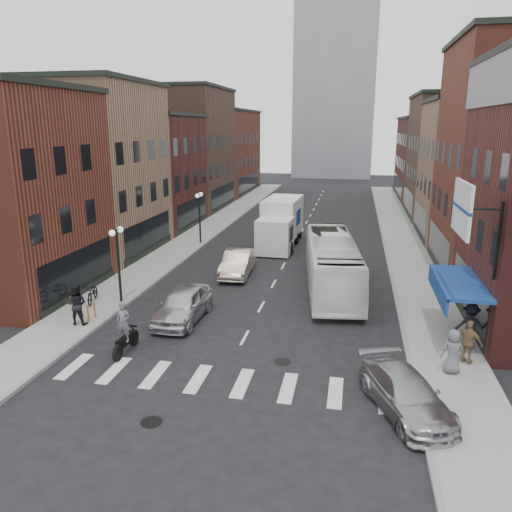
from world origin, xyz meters
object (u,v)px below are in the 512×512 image
(curb_car, at_px, (406,394))
(parked_bicycle, at_px, (93,293))
(sedan_left_near, at_px, (183,305))
(box_truck, at_px, (280,223))
(transit_bus, at_px, (332,263))
(bike_rack, at_px, (91,312))
(streetlamp_near, at_px, (118,251))
(ped_left_solo, at_px, (77,304))
(ped_right_b, at_px, (469,342))
(sedan_left_far, at_px, (238,263))
(billboard_sign, at_px, (464,210))
(ped_right_a, at_px, (470,325))
(ped_right_c, at_px, (453,351))
(streetlamp_far, at_px, (199,208))
(motorcycle_rider, at_px, (124,330))

(curb_car, bearing_deg, parked_bicycle, 131.78)
(sedan_left_near, bearing_deg, box_truck, 82.76)
(parked_bicycle, bearing_deg, curb_car, -42.25)
(box_truck, xyz_separation_m, sedan_left_near, (-2.31, -16.37, -0.98))
(box_truck, bearing_deg, transit_bus, -63.61)
(bike_rack, relative_size, parked_bicycle, 0.41)
(streetlamp_near, bearing_deg, ped_left_solo, -99.44)
(transit_bus, distance_m, ped_right_b, 10.41)
(sedan_left_far, bearing_deg, billboard_sign, -44.53)
(sedan_left_far, distance_m, ped_right_a, 14.90)
(ped_right_c, bearing_deg, ped_right_b, -139.12)
(sedan_left_near, relative_size, sedan_left_far, 1.00)
(ped_right_a, bearing_deg, sedan_left_near, -0.74)
(sedan_left_near, height_order, sedan_left_far, sedan_left_near)
(sedan_left_near, xyz_separation_m, parked_bicycle, (-5.41, 1.18, -0.14))
(ped_right_b, height_order, ped_right_c, ped_right_b)
(sedan_left_near, bearing_deg, bike_rack, -164.22)
(streetlamp_far, bearing_deg, ped_right_b, -47.39)
(sedan_left_near, xyz_separation_m, sedan_left_far, (0.85, 7.92, -0.03))
(transit_bus, bearing_deg, streetlamp_far, 132.09)
(transit_bus, distance_m, curb_car, 12.86)
(billboard_sign, bearing_deg, sedan_left_far, 138.47)
(motorcycle_rider, bearing_deg, box_truck, 84.67)
(ped_right_c, bearing_deg, parked_bicycle, -24.90)
(billboard_sign, bearing_deg, ped_right_a, 49.84)
(streetlamp_near, distance_m, sedan_left_far, 8.28)
(curb_car, xyz_separation_m, ped_right_a, (3.03, 5.40, 0.45))
(sedan_left_far, bearing_deg, motorcycle_rider, -102.53)
(streetlamp_near, distance_m, box_truck, 16.14)
(motorcycle_rider, xyz_separation_m, ped_right_a, (14.05, 3.11, 0.06))
(sedan_left_far, bearing_deg, streetlamp_near, -130.47)
(streetlamp_near, height_order, transit_bus, streetlamp_near)
(transit_bus, height_order, ped_right_c, transit_bus)
(streetlamp_far, bearing_deg, bike_rack, -90.69)
(bike_rack, distance_m, ped_right_c, 16.18)
(box_truck, distance_m, transit_bus, 11.08)
(parked_bicycle, relative_size, ped_left_solo, 0.99)
(parked_bicycle, bearing_deg, bike_rack, -79.03)
(motorcycle_rider, distance_m, ped_right_b, 13.76)
(bike_rack, bearing_deg, curb_car, -19.80)
(streetlamp_far, xyz_separation_m, ped_right_a, (16.93, -16.38, -1.80))
(box_truck, height_order, ped_left_solo, box_truck)
(ped_right_b, bearing_deg, sedan_left_far, -9.39)
(streetlamp_near, xyz_separation_m, ped_right_a, (16.93, -2.38, -1.80))
(streetlamp_far, relative_size, curb_car, 0.90)
(streetlamp_near, distance_m, ped_right_c, 16.67)
(ped_left_solo, height_order, ped_right_a, ped_left_solo)
(transit_bus, xyz_separation_m, sedan_left_near, (-6.81, -6.25, -0.74))
(transit_bus, relative_size, parked_bicycle, 5.70)
(streetlamp_far, height_order, parked_bicycle, streetlamp_far)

